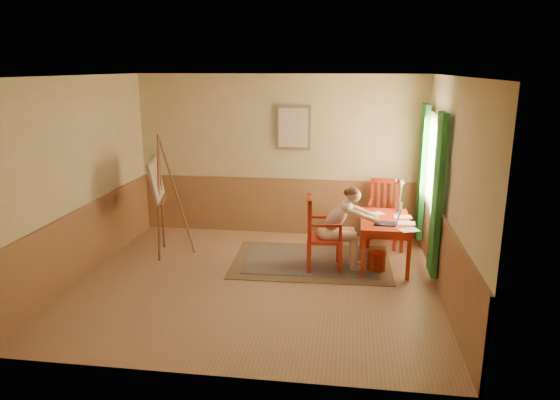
# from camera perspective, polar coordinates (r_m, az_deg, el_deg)

# --- Properties ---
(room) EXTENTS (5.04, 4.54, 2.84)m
(room) POSITION_cam_1_polar(r_m,az_deg,el_deg) (6.75, -2.75, 1.77)
(room) COLOR tan
(room) RESTS_ON ground
(wainscot) EXTENTS (5.00, 4.50, 1.00)m
(wainscot) POSITION_cam_1_polar(r_m,az_deg,el_deg) (7.75, -1.58, -3.41)
(wainscot) COLOR #9C6843
(wainscot) RESTS_ON room
(window) EXTENTS (0.12, 2.01, 2.20)m
(window) POSITION_cam_1_polar(r_m,az_deg,el_deg) (7.81, 16.54, 2.56)
(window) COLOR white
(window) RESTS_ON room
(wall_portrait) EXTENTS (0.60, 0.05, 0.76)m
(wall_portrait) POSITION_cam_1_polar(r_m,az_deg,el_deg) (8.78, 1.50, 8.11)
(wall_portrait) COLOR #8F6E53
(wall_portrait) RESTS_ON room
(rug) EXTENTS (2.45, 1.67, 0.02)m
(rug) POSITION_cam_1_polar(r_m,az_deg,el_deg) (7.89, 3.51, -6.90)
(rug) COLOR #8C7251
(rug) RESTS_ON room
(table) EXTENTS (0.74, 1.21, 0.72)m
(table) POSITION_cam_1_polar(r_m,az_deg,el_deg) (7.74, 11.69, -2.72)
(table) COLOR red
(table) RESTS_ON room
(chair_left) EXTENTS (0.55, 0.53, 1.09)m
(chair_left) POSITION_cam_1_polar(r_m,az_deg,el_deg) (7.48, 4.59, -3.75)
(chair_left) COLOR red
(chair_left) RESTS_ON room
(chair_back) EXTENTS (0.54, 0.56, 1.09)m
(chair_back) POSITION_cam_1_polar(r_m,az_deg,el_deg) (8.65, 11.54, -1.44)
(chair_back) COLOR red
(chair_back) RESTS_ON room
(figure) EXTENTS (0.94, 0.44, 1.25)m
(figure) POSITION_cam_1_polar(r_m,az_deg,el_deg) (7.45, 6.90, -2.71)
(figure) COLOR beige
(figure) RESTS_ON room
(laptop) EXTENTS (0.39, 0.26, 0.22)m
(laptop) POSITION_cam_1_polar(r_m,az_deg,el_deg) (7.44, 12.17, -2.38)
(laptop) COLOR #1E2338
(laptop) RESTS_ON table
(papers) EXTENTS (0.74, 1.05, 0.00)m
(papers) POSITION_cam_1_polar(r_m,az_deg,el_deg) (7.66, 13.10, -2.26)
(papers) COLOR white
(papers) RESTS_ON table
(vase) EXTENTS (0.18, 0.26, 0.51)m
(vase) POSITION_cam_1_polar(r_m,az_deg,el_deg) (8.14, 13.29, 0.42)
(vase) COLOR #3F724C
(vase) RESTS_ON table
(wastebasket) EXTENTS (0.27, 0.27, 0.28)m
(wastebasket) POSITION_cam_1_polar(r_m,az_deg,el_deg) (7.65, 10.76, -6.78)
(wastebasket) COLOR #A52911
(wastebasket) RESTS_ON room
(easel) EXTENTS (0.72, 0.86, 1.93)m
(easel) POSITION_cam_1_polar(r_m,az_deg,el_deg) (8.11, -13.47, 1.71)
(easel) COLOR brown
(easel) RESTS_ON room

